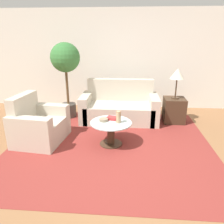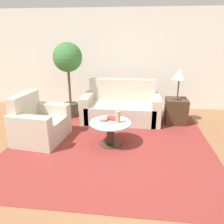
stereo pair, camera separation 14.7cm
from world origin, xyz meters
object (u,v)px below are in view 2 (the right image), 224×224
bowl (103,120)px  book_stack (112,118)px  armchair (38,125)px  potted_plant (68,64)px  table_lamp (180,75)px  sofa_main (121,108)px  coffee_table (110,130)px  vase (118,117)px

bowl → book_stack: bearing=32.3°
armchair → bowl: size_ratio=6.59×
armchair → potted_plant: size_ratio=0.59×
book_stack → table_lamp: bearing=53.5°
sofa_main → coffee_table: (-0.10, -1.30, -0.01)m
armchair → book_stack: armchair is taller
armchair → vase: 1.56m
potted_plant → vase: size_ratio=8.29×
coffee_table → table_lamp: 2.03m
armchair → bowl: (1.27, -0.01, 0.17)m
potted_plant → book_stack: 1.91m
armchair → vase: bearing=-85.9°
armchair → potted_plant: potted_plant is taller
sofa_main → bowl: 1.29m
table_lamp → vase: size_ratio=3.13×
vase → potted_plant: bearing=133.0°
table_lamp → potted_plant: bearing=176.7°
vase → book_stack: vase is taller
bowl → vase: bearing=-11.4°
coffee_table → bowl: bowl is taller
sofa_main → table_lamp: table_lamp is taller
armchair → bowl: armchair is taller
coffee_table → book_stack: size_ratio=3.65×
sofa_main → armchair: sofa_main is taller
sofa_main → potted_plant: 1.61m
coffee_table → table_lamp: size_ratio=1.12×
table_lamp → vase: (-1.23, -1.26, -0.56)m
sofa_main → potted_plant: bearing=176.0°
armchair → potted_plant: bearing=-3.5°
potted_plant → bowl: (1.03, -1.35, -0.82)m
bowl → table_lamp: bearing=38.7°
potted_plant → bowl: potted_plant is taller
book_stack → bowl: bearing=-133.6°
sofa_main → coffee_table: bearing=-94.4°
table_lamp → bowl: bearing=-141.3°
book_stack → armchair: bearing=-162.4°
vase → coffee_table: bearing=176.2°
table_lamp → sofa_main: bearing=177.5°
book_stack → coffee_table: bearing=-80.3°
armchair → table_lamp: size_ratio=1.56×
table_lamp → vase: table_lamp is taller
potted_plant → book_stack: potted_plant is taller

